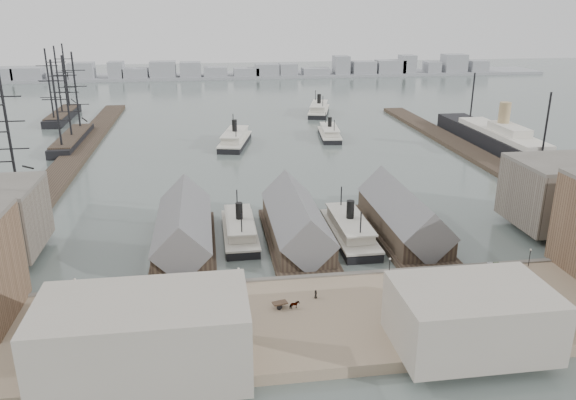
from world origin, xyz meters
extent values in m
plane|color=#4B5753|center=(0.00, 0.00, 0.00)|extent=(900.00, 900.00, 0.00)
cube|color=#847059|center=(0.00, -20.00, 1.00)|extent=(180.00, 30.00, 2.00)
cube|color=#59544C|center=(0.00, -5.20, 1.15)|extent=(180.00, 1.20, 2.30)
cube|color=#2D231C|center=(-68.00, 100.00, 0.80)|extent=(10.00, 220.00, 1.60)
cube|color=#2D231C|center=(78.00, 90.00, 0.80)|extent=(10.00, 180.00, 1.60)
cube|color=#2D231C|center=(-26.00, 16.00, 0.60)|extent=(14.00, 42.00, 1.20)
cube|color=#2D231C|center=(-26.00, 17.00, 3.70)|extent=(12.00, 36.00, 5.00)
cube|color=#59595B|center=(-26.00, 17.00, 6.30)|extent=(12.60, 37.00, 12.60)
cube|color=#2D231C|center=(0.00, 16.00, 0.60)|extent=(14.00, 42.00, 1.20)
cube|color=#2D231C|center=(0.00, 17.00, 3.70)|extent=(12.00, 36.00, 5.00)
cube|color=#59595B|center=(0.00, 17.00, 6.30)|extent=(12.60, 37.00, 12.60)
cube|color=#2D231C|center=(26.00, 16.00, 0.60)|extent=(14.00, 42.00, 1.20)
cube|color=#2D231C|center=(26.00, 17.00, 3.70)|extent=(12.00, 36.00, 5.00)
cube|color=#59595B|center=(26.00, 17.00, 6.30)|extent=(12.60, 37.00, 12.60)
cube|color=#60564C|center=(68.00, 15.00, 9.50)|extent=(28.00, 20.00, 15.00)
cube|color=gray|center=(20.00, -32.00, 7.00)|extent=(24.00, 16.00, 10.00)
cube|color=gray|center=(-30.00, -32.00, 8.00)|extent=(30.00, 16.00, 12.00)
cylinder|color=black|center=(-45.00, -7.00, 3.80)|extent=(0.16, 0.16, 3.60)
sphere|color=beige|center=(-45.00, -7.00, 5.70)|extent=(0.44, 0.44, 0.44)
cylinder|color=black|center=(-15.00, -7.00, 3.80)|extent=(0.16, 0.16, 3.60)
sphere|color=beige|center=(-15.00, -7.00, 5.70)|extent=(0.44, 0.44, 0.44)
cylinder|color=black|center=(15.00, -7.00, 3.80)|extent=(0.16, 0.16, 3.60)
sphere|color=beige|center=(15.00, -7.00, 5.70)|extent=(0.44, 0.44, 0.44)
cylinder|color=black|center=(45.00, -7.00, 3.80)|extent=(0.16, 0.16, 3.60)
sphere|color=beige|center=(45.00, -7.00, 5.70)|extent=(0.44, 0.44, 0.44)
cube|color=gray|center=(0.00, 340.00, 1.00)|extent=(500.00, 40.00, 2.00)
cube|color=gray|center=(-162.59, 330.00, 5.11)|extent=(17.36, 14.00, 10.23)
cube|color=gray|center=(-145.16, 330.00, 5.14)|extent=(20.65, 14.00, 10.28)
cube|color=gray|center=(-123.57, 330.00, 3.62)|extent=(14.71, 14.00, 7.23)
cube|color=gray|center=(-107.98, 330.00, 6.62)|extent=(17.63, 14.00, 13.23)
cube|color=gray|center=(-83.49, 330.00, 6.79)|extent=(10.74, 14.00, 13.58)
cube|color=gray|center=(-69.86, 330.00, 4.32)|extent=(18.06, 14.00, 8.64)
cube|color=gray|center=(-49.92, 330.00, 6.64)|extent=(18.55, 14.00, 13.29)
cube|color=gray|center=(-29.70, 330.00, 6.24)|extent=(15.33, 14.00, 12.47)
cube|color=gray|center=(-11.29, 330.00, 4.36)|extent=(17.56, 14.00, 8.72)
cube|color=gray|center=(11.96, 330.00, 3.82)|extent=(18.76, 14.00, 7.63)
cube|color=gray|center=(27.85, 330.00, 5.17)|extent=(17.61, 14.00, 10.35)
cube|color=gray|center=(44.04, 330.00, 5.15)|extent=(13.38, 14.00, 10.30)
cube|color=gray|center=(65.61, 330.00, 3.38)|extent=(20.73, 14.00, 6.75)
cube|color=gray|center=(85.69, 330.00, 7.79)|extent=(11.51, 14.00, 15.57)
cube|color=gray|center=(103.47, 330.00, 5.63)|extent=(18.17, 14.00, 11.26)
cube|color=gray|center=(125.20, 330.00, 5.92)|extent=(21.81, 14.00, 11.83)
cube|color=gray|center=(139.05, 330.00, 7.75)|extent=(11.12, 14.00, 15.50)
cube|color=gray|center=(159.69, 330.00, 5.14)|extent=(10.90, 14.00, 10.29)
cube|color=gray|center=(177.90, 330.00, 7.86)|extent=(17.95, 14.00, 15.72)
cube|color=gray|center=(197.92, 330.00, 5.26)|extent=(14.21, 14.00, 10.51)
cube|color=black|center=(-13.00, 21.57, 0.85)|extent=(7.51, 26.29, 1.69)
cube|color=beige|center=(-13.00, 21.57, 2.07)|extent=(7.89, 26.29, 0.47)
cube|color=beige|center=(-13.00, 21.57, 3.38)|extent=(6.10, 18.78, 2.07)
cube|color=beige|center=(-13.00, 21.57, 4.69)|extent=(6.57, 20.66, 0.38)
cylinder|color=black|center=(-13.00, 21.57, 6.76)|extent=(1.69, 1.69, 4.23)
cylinder|color=black|center=(-13.00, 30.02, 6.57)|extent=(0.28, 0.28, 5.63)
cylinder|color=black|center=(-13.00, 13.12, 6.57)|extent=(0.28, 0.28, 5.63)
cube|color=black|center=(13.00, 17.02, 0.92)|extent=(8.18, 28.62, 1.84)
cube|color=beige|center=(13.00, 17.02, 2.25)|extent=(8.59, 28.62, 0.51)
cube|color=beige|center=(13.00, 17.02, 3.68)|extent=(6.65, 20.45, 2.25)
cube|color=beige|center=(13.00, 17.02, 5.11)|extent=(7.16, 22.49, 0.41)
cylinder|color=black|center=(13.00, 17.02, 7.36)|extent=(1.84, 1.84, 4.60)
cylinder|color=black|center=(13.00, 26.22, 7.16)|extent=(0.31, 0.31, 6.13)
cylinder|color=black|center=(13.00, 7.82, 7.16)|extent=(0.31, 0.31, 6.13)
cube|color=black|center=(-8.81, 115.80, 0.98)|extent=(15.30, 31.63, 1.96)
cube|color=beige|center=(-8.81, 115.80, 2.39)|extent=(15.72, 31.73, 0.54)
cube|color=beige|center=(-8.81, 115.80, 3.92)|extent=(11.76, 22.78, 2.39)
cube|color=beige|center=(-8.81, 115.80, 5.44)|extent=(12.78, 25.03, 0.44)
cylinder|color=black|center=(-8.81, 115.80, 7.83)|extent=(1.96, 1.96, 4.89)
cylinder|color=black|center=(-8.81, 125.59, 7.61)|extent=(0.33, 0.33, 6.53)
cylinder|color=black|center=(-8.81, 106.01, 7.61)|extent=(0.33, 0.33, 6.53)
cube|color=black|center=(31.34, 123.01, 0.84)|extent=(10.16, 26.64, 1.67)
cube|color=beige|center=(31.34, 123.01, 2.04)|extent=(10.53, 26.68, 0.46)
cube|color=beige|center=(31.34, 123.01, 3.34)|extent=(7.99, 19.11, 2.04)
cube|color=beige|center=(31.34, 123.01, 4.64)|extent=(8.65, 21.00, 0.37)
cylinder|color=black|center=(31.34, 123.01, 6.69)|extent=(1.67, 1.67, 4.18)
cylinder|color=black|center=(31.34, 131.36, 6.50)|extent=(0.28, 0.28, 5.57)
cylinder|color=black|center=(31.34, 114.65, 6.50)|extent=(0.28, 0.28, 5.57)
cube|color=black|center=(37.42, 176.19, 0.98)|extent=(16.38, 31.58, 1.95)
cube|color=beige|center=(37.42, 176.19, 2.39)|extent=(16.80, 31.69, 0.54)
cube|color=beige|center=(37.42, 176.19, 3.90)|extent=(12.52, 22.78, 2.39)
cube|color=beige|center=(37.42, 176.19, 5.42)|extent=(13.62, 25.02, 0.43)
cylinder|color=black|center=(37.42, 176.19, 7.81)|extent=(1.95, 1.95, 4.88)
cylinder|color=black|center=(37.42, 185.95, 7.59)|extent=(0.33, 0.33, 6.51)
cylinder|color=black|center=(37.42, 166.43, 7.59)|extent=(0.33, 0.33, 6.51)
cylinder|color=black|center=(-75.73, 63.07, 19.98)|extent=(0.80, 0.80, 33.97)
cube|color=black|center=(-73.36, 126.62, 1.70)|extent=(8.49, 49.03, 3.39)
cube|color=#2D231C|center=(-73.36, 126.62, 3.68)|extent=(8.01, 44.13, 0.57)
cylinder|color=black|center=(-73.36, 109.46, 18.86)|extent=(0.75, 0.75, 32.06)
cylinder|color=black|center=(-73.36, 126.62, 18.86)|extent=(0.75, 0.75, 32.06)
cylinder|color=black|center=(-73.36, 143.78, 18.86)|extent=(0.75, 0.75, 32.06)
cube|color=black|center=(-89.21, 181.76, 1.69)|extent=(8.47, 47.07, 3.39)
cube|color=#2D231C|center=(-89.21, 181.76, 3.67)|extent=(8.00, 42.37, 0.56)
cylinder|color=black|center=(-89.21, 165.29, 18.83)|extent=(0.75, 0.75, 32.01)
cylinder|color=black|center=(-89.21, 181.76, 18.83)|extent=(0.75, 0.75, 32.01)
cylinder|color=black|center=(-89.21, 198.24, 18.83)|extent=(0.75, 0.75, 32.01)
cube|color=black|center=(92.00, 92.80, 2.92)|extent=(12.65, 92.46, 5.84)
cube|color=beige|center=(92.00, 92.80, 6.81)|extent=(10.71, 53.53, 1.95)
cube|color=beige|center=(92.00, 87.94, 9.25)|extent=(7.79, 19.47, 2.92)
cylinder|color=tan|center=(92.00, 92.80, 13.63)|extent=(4.28, 4.28, 9.73)
cube|color=black|center=(34.26, -16.06, 2.39)|extent=(3.03, 9.36, 0.78)
cube|color=#2F3929|center=(34.26, -16.06, 4.04)|extent=(3.16, 9.85, 2.52)
cube|color=#59595B|center=(34.26, -16.06, 5.44)|extent=(3.39, 10.26, 0.29)
imported|color=black|center=(-35.87, -16.95, 2.78)|extent=(1.88, 1.86, 1.55)
cube|color=#3F2D21|center=(-37.91, -18.56, 2.90)|extent=(2.97, 2.79, 0.25)
cylinder|color=black|center=(-37.47, -19.11, 2.55)|extent=(0.91, 0.74, 1.10)
cylinder|color=black|center=(-38.34, -18.01, 2.55)|extent=(0.91, 0.74, 1.10)
imported|color=black|center=(-5.74, -16.98, 2.74)|extent=(1.91, 1.22, 1.49)
cube|color=#3F2D21|center=(-8.26, -16.33, 2.90)|extent=(2.89, 2.10, 0.25)
cylinder|color=black|center=(-8.44, -17.01, 2.55)|extent=(1.09, 0.35, 1.10)
cylinder|color=black|center=(-8.09, -15.65, 2.55)|extent=(1.09, 0.35, 1.10)
imported|color=black|center=(24.98, -22.49, 2.72)|extent=(1.63, 1.75, 1.43)
cube|color=#3F2D21|center=(22.53, -21.60, 2.90)|extent=(2.96, 2.30, 0.25)
cylinder|color=black|center=(22.30, -22.26, 2.55)|extent=(1.06, 0.45, 1.10)
cylinder|color=black|center=(22.77, -20.95, 2.55)|extent=(1.06, 0.45, 1.10)
imported|color=black|center=(-41.97, -12.87, 2.87)|extent=(0.77, 0.67, 1.75)
imported|color=black|center=(-43.74, -19.35, 2.90)|extent=(1.01, 1.09, 1.81)
imported|color=black|center=(-26.37, -8.00, 2.87)|extent=(1.00, 1.28, 1.73)
imported|color=black|center=(-17.56, -21.81, 2.83)|extent=(0.99, 0.97, 1.66)
imported|color=black|center=(-1.27, -13.75, 2.80)|extent=(0.80, 0.93, 1.61)
imported|color=black|center=(11.00, -20.20, 2.82)|extent=(0.71, 0.74, 1.65)
imported|color=black|center=(17.68, -14.63, 2.82)|extent=(0.65, 0.82, 1.63)
imported|color=black|center=(34.37, -20.65, 2.80)|extent=(1.09, 0.71, 1.59)
imported|color=black|center=(38.69, -15.86, 2.87)|extent=(0.70, 1.10, 1.74)
camera|label=1|loc=(-19.67, -103.88, 53.40)|focal=35.00mm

